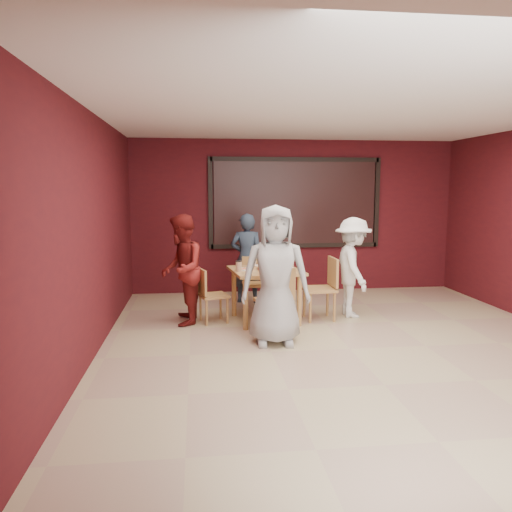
{
  "coord_description": "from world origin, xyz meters",
  "views": [
    {
      "loc": [
        -1.81,
        -5.63,
        1.93
      ],
      "look_at": [
        -0.98,
        1.4,
        0.96
      ],
      "focal_mm": 35.0,
      "sensor_mm": 36.0,
      "label": 1
    }
  ],
  "objects": [
    {
      "name": "diner_left",
      "position": [
        -2.03,
        1.38,
        0.78
      ],
      "size": [
        0.6,
        0.77,
        1.56
      ],
      "primitive_type": "imported",
      "rotation": [
        0.0,
        0.0,
        -1.59
      ],
      "color": "maroon",
      "rests_on": "floor"
    },
    {
      "name": "diner_back",
      "position": [
        -0.99,
        2.63,
        0.75
      ],
      "size": [
        0.61,
        0.46,
        1.51
      ],
      "primitive_type": "imported",
      "rotation": [
        0.0,
        0.0,
        2.96
      ],
      "color": "#2C3B4F",
      "rests_on": "floor"
    },
    {
      "name": "chair_left",
      "position": [
        -1.65,
        1.4,
        0.45
      ],
      "size": [
        0.47,
        0.47,
        0.79
      ],
      "color": "#AE8843",
      "rests_on": "floor"
    },
    {
      "name": "floor",
      "position": [
        0.0,
        0.0,
        0.0
      ],
      "size": [
        7.0,
        7.0,
        0.0
      ],
      "primitive_type": "plane",
      "color": "tan",
      "rests_on": "ground"
    },
    {
      "name": "chair_right",
      "position": [
        0.04,
        1.38,
        0.52
      ],
      "size": [
        0.45,
        0.45,
        0.92
      ],
      "color": "#AE8843",
      "rests_on": "floor"
    },
    {
      "name": "diner_front",
      "position": [
        -0.86,
        0.32,
        0.86
      ],
      "size": [
        0.88,
        0.61,
        1.73
      ],
      "primitive_type": "imported",
      "rotation": [
        0.0,
        0.0,
        -0.07
      ],
      "color": "#A5A5A5",
      "rests_on": "floor"
    },
    {
      "name": "chair_front",
      "position": [
        -0.81,
        0.63,
        0.52
      ],
      "size": [
        0.51,
        0.51,
        0.91
      ],
      "color": "#AE8843",
      "rests_on": "floor"
    },
    {
      "name": "dining_table",
      "position": [
        -0.84,
        1.4,
        0.67
      ],
      "size": [
        1.08,
        1.08,
        0.91
      ],
      "color": "tan",
      "rests_on": "floor"
    },
    {
      "name": "diner_right",
      "position": [
        0.5,
        1.5,
        0.75
      ],
      "size": [
        0.58,
        0.98,
        1.49
      ],
      "primitive_type": "imported",
      "rotation": [
        0.0,
        0.0,
        1.54
      ],
      "color": "white",
      "rests_on": "floor"
    },
    {
      "name": "window_blinds",
      "position": [
        0.0,
        3.45,
        1.65
      ],
      "size": [
        3.0,
        0.02,
        1.5
      ],
      "primitive_type": "cube",
      "color": "black"
    },
    {
      "name": "chair_back",
      "position": [
        -0.9,
        2.16,
        0.47
      ],
      "size": [
        0.41,
        0.41,
        0.83
      ],
      "color": "#AE8843",
      "rests_on": "floor"
    }
  ]
}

